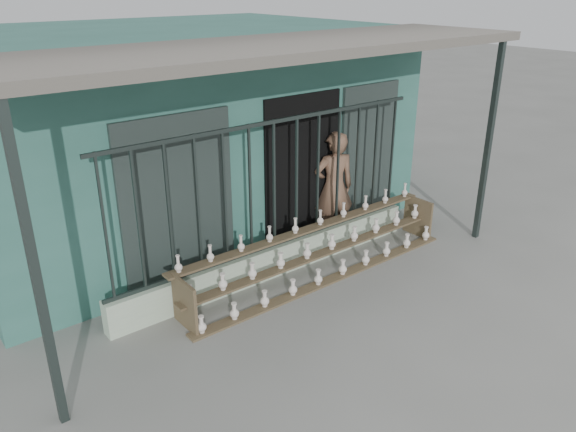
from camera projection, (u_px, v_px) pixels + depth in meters
ground at (337, 312)px, 7.14m from camera, size 60.00×60.00×0.00m
workshop_building at (170, 125)px, 9.56m from camera, size 7.40×6.60×3.21m
parapet_wall at (275, 260)px, 7.99m from camera, size 5.00×0.20×0.45m
security_fence at (274, 185)px, 7.55m from camera, size 5.00×0.04×1.80m
shelf_rack at (320, 252)px, 7.92m from camera, size 4.50×0.68×0.85m
elderly_woman at (334, 188)px, 8.77m from camera, size 0.77×0.63×1.80m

